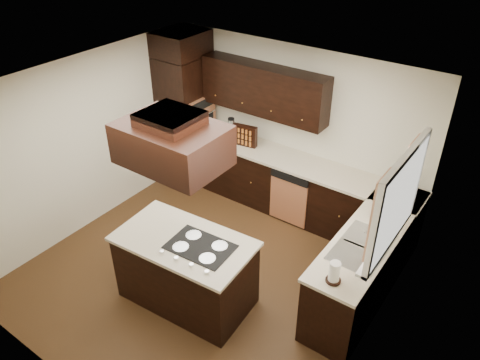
# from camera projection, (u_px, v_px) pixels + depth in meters

# --- Properties ---
(floor) EXTENTS (4.20, 4.20, 0.02)m
(floor) POSITION_uv_depth(u_px,v_px,m) (208.00, 271.00, 6.19)
(floor) COLOR brown
(floor) RESTS_ON ground
(ceiling) EXTENTS (4.20, 4.20, 0.02)m
(ceiling) POSITION_uv_depth(u_px,v_px,m) (199.00, 92.00, 4.84)
(ceiling) COLOR silver
(ceiling) RESTS_ON ground
(wall_back) EXTENTS (4.20, 0.02, 2.50)m
(wall_back) POSITION_uv_depth(u_px,v_px,m) (293.00, 128.00, 6.96)
(wall_back) COLOR beige
(wall_back) RESTS_ON ground
(wall_front) EXTENTS (4.20, 0.02, 2.50)m
(wall_front) POSITION_uv_depth(u_px,v_px,m) (50.00, 303.00, 4.06)
(wall_front) COLOR beige
(wall_front) RESTS_ON ground
(wall_left) EXTENTS (0.02, 4.20, 2.50)m
(wall_left) POSITION_uv_depth(u_px,v_px,m) (87.00, 144.00, 6.55)
(wall_left) COLOR beige
(wall_left) RESTS_ON ground
(wall_right) EXTENTS (0.02, 4.20, 2.50)m
(wall_right) POSITION_uv_depth(u_px,v_px,m) (374.00, 264.00, 4.48)
(wall_right) COLOR beige
(wall_right) RESTS_ON ground
(oven_column) EXTENTS (0.65, 0.75, 2.12)m
(oven_column) POSITION_uv_depth(u_px,v_px,m) (186.00, 120.00, 7.66)
(oven_column) COLOR black
(oven_column) RESTS_ON floor
(wall_oven_face) EXTENTS (0.05, 0.62, 0.78)m
(wall_oven_face) POSITION_uv_depth(u_px,v_px,m) (202.00, 122.00, 7.45)
(wall_oven_face) COLOR #B86F48
(wall_oven_face) RESTS_ON oven_column
(base_cabinets_back) EXTENTS (2.93, 0.60, 0.88)m
(base_cabinets_back) POSITION_uv_depth(u_px,v_px,m) (282.00, 184.00, 7.17)
(base_cabinets_back) COLOR black
(base_cabinets_back) RESTS_ON floor
(base_cabinets_right) EXTENTS (0.60, 2.40, 0.88)m
(base_cabinets_right) POSITION_uv_depth(u_px,v_px,m) (368.00, 262.00, 5.68)
(base_cabinets_right) COLOR black
(base_cabinets_right) RESTS_ON floor
(countertop_back) EXTENTS (2.93, 0.63, 0.04)m
(countertop_back) POSITION_uv_depth(u_px,v_px,m) (283.00, 158.00, 6.91)
(countertop_back) COLOR beige
(countertop_back) RESTS_ON base_cabinets_back
(countertop_right) EXTENTS (0.63, 2.40, 0.04)m
(countertop_right) POSITION_uv_depth(u_px,v_px,m) (372.00, 232.00, 5.44)
(countertop_right) COLOR beige
(countertop_right) RESTS_ON base_cabinets_right
(upper_cabinets) EXTENTS (2.00, 0.34, 0.72)m
(upper_cabinets) POSITION_uv_depth(u_px,v_px,m) (264.00, 90.00, 6.75)
(upper_cabinets) COLOR black
(upper_cabinets) RESTS_ON wall_back
(dishwasher_front) EXTENTS (0.60, 0.05, 0.72)m
(dishwasher_front) POSITION_uv_depth(u_px,v_px,m) (289.00, 201.00, 6.84)
(dishwasher_front) COLOR #B86F48
(dishwasher_front) RESTS_ON floor
(window_frame) EXTENTS (0.06, 1.32, 1.12)m
(window_frame) POSITION_uv_depth(u_px,v_px,m) (398.00, 201.00, 4.66)
(window_frame) COLOR white
(window_frame) RESTS_ON wall_right
(window_pane) EXTENTS (0.00, 1.20, 1.00)m
(window_pane) POSITION_uv_depth(u_px,v_px,m) (400.00, 202.00, 4.65)
(window_pane) COLOR white
(window_pane) RESTS_ON wall_right
(curtain_left) EXTENTS (0.02, 0.34, 0.90)m
(curtain_left) POSITION_uv_depth(u_px,v_px,m) (377.00, 216.00, 4.38)
(curtain_left) COLOR #FCDDB7
(curtain_left) RESTS_ON wall_right
(curtain_right) EXTENTS (0.02, 0.34, 0.90)m
(curtain_right) POSITION_uv_depth(u_px,v_px,m) (407.00, 177.00, 4.95)
(curtain_right) COLOR #FCDDB7
(curtain_right) RESTS_ON wall_right
(sink_rim) EXTENTS (0.52, 0.84, 0.01)m
(sink_rim) POSITION_uv_depth(u_px,v_px,m) (362.00, 247.00, 5.18)
(sink_rim) COLOR silver
(sink_rim) RESTS_ON countertop_right
(island) EXTENTS (1.58, 0.94, 0.88)m
(island) POSITION_uv_depth(u_px,v_px,m) (186.00, 271.00, 5.55)
(island) COLOR black
(island) RESTS_ON floor
(island_top) EXTENTS (1.64, 1.00, 0.04)m
(island_top) POSITION_uv_depth(u_px,v_px,m) (184.00, 241.00, 5.30)
(island_top) COLOR beige
(island_top) RESTS_ON island
(cooktop) EXTENTS (0.75, 0.53, 0.01)m
(cooktop) POSITION_uv_depth(u_px,v_px,m) (200.00, 247.00, 5.18)
(cooktop) COLOR black
(cooktop) RESTS_ON island_top
(range_hood) EXTENTS (1.05, 0.72, 0.42)m
(range_hood) POSITION_uv_depth(u_px,v_px,m) (172.00, 144.00, 4.60)
(range_hood) COLOR black
(range_hood) RESTS_ON ceiling
(hood_duct) EXTENTS (0.55, 0.50, 0.13)m
(hood_duct) POSITION_uv_depth(u_px,v_px,m) (170.00, 119.00, 4.45)
(hood_duct) COLOR black
(hood_duct) RESTS_ON ceiling
(blender_base) EXTENTS (0.15, 0.15, 0.10)m
(blender_base) POSITION_uv_depth(u_px,v_px,m) (231.00, 138.00, 7.31)
(blender_base) COLOR silver
(blender_base) RESTS_ON countertop_back
(blender_pitcher) EXTENTS (0.13, 0.13, 0.26)m
(blender_pitcher) POSITION_uv_depth(u_px,v_px,m) (231.00, 127.00, 7.21)
(blender_pitcher) COLOR silver
(blender_pitcher) RESTS_ON blender_base
(spice_rack) EXTENTS (0.40, 0.16, 0.33)m
(spice_rack) POSITION_uv_depth(u_px,v_px,m) (245.00, 136.00, 7.12)
(spice_rack) COLOR black
(spice_rack) RESTS_ON countertop_back
(mixing_bowl) EXTENTS (0.29, 0.29, 0.06)m
(mixing_bowl) POSITION_uv_depth(u_px,v_px,m) (219.00, 135.00, 7.44)
(mixing_bowl) COLOR white
(mixing_bowl) RESTS_ON countertop_back
(soap_bottle) EXTENTS (0.11, 0.11, 0.21)m
(soap_bottle) POSITION_uv_depth(u_px,v_px,m) (377.00, 216.00, 5.49)
(soap_bottle) COLOR white
(soap_bottle) RESTS_ON countertop_right
(paper_towel) EXTENTS (0.13, 0.13, 0.25)m
(paper_towel) POSITION_uv_depth(u_px,v_px,m) (334.00, 272.00, 4.67)
(paper_towel) COLOR white
(paper_towel) RESTS_ON countertop_right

